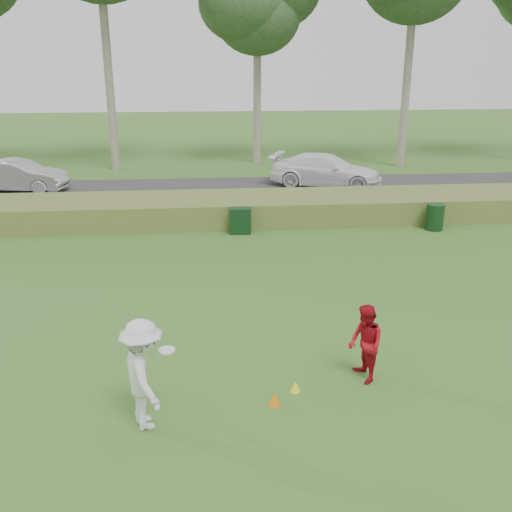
{
  "coord_description": "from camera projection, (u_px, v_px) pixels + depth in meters",
  "views": [
    {
      "loc": [
        -1.23,
        -9.01,
        5.83
      ],
      "look_at": [
        0.0,
        4.0,
        1.3
      ],
      "focal_mm": 40.0,
      "sensor_mm": 36.0,
      "label": 1
    }
  ],
  "objects": [
    {
      "name": "reed_strip",
      "position": [
        236.0,
        209.0,
        21.63
      ],
      "size": [
        80.0,
        3.0,
        0.9
      ],
      "primitive_type": "cube",
      "color": "#526628",
      "rests_on": "ground"
    },
    {
      "name": "trash_bin",
      "position": [
        435.0,
        217.0,
        20.41
      ],
      "size": [
        0.73,
        0.73,
        0.94
      ],
      "primitive_type": "cylinder",
      "rotation": [
        0.0,
        0.0,
        0.18
      ],
      "color": "black",
      "rests_on": "ground"
    },
    {
      "name": "player_white",
      "position": [
        143.0,
        375.0,
        9.29
      ],
      "size": [
        1.1,
        1.41,
        1.91
      ],
      "rotation": [
        0.0,
        0.0,
        1.93
      ],
      "color": "silver",
      "rests_on": "ground"
    },
    {
      "name": "cone_orange",
      "position": [
        275.0,
        399.0,
        10.1
      ],
      "size": [
        0.22,
        0.22,
        0.24
      ],
      "primitive_type": "cone",
      "color": "orange",
      "rests_on": "ground"
    },
    {
      "name": "tree_4",
      "position": [
        257.0,
        5.0,
        30.9
      ],
      "size": [
        6.24,
        6.24,
        11.5
      ],
      "color": "gray",
      "rests_on": "ground"
    },
    {
      "name": "player_red",
      "position": [
        365.0,
        344.0,
        10.7
      ],
      "size": [
        0.68,
        0.82,
        1.52
      ],
      "primitive_type": "imported",
      "rotation": [
        0.0,
        0.0,
        -1.42
      ],
      "color": "#A50E19",
      "rests_on": "ground"
    },
    {
      "name": "ground",
      "position": [
        276.0,
        393.0,
        10.49
      ],
      "size": [
        120.0,
        120.0,
        0.0
      ],
      "primitive_type": "plane",
      "color": "#305F1F",
      "rests_on": "ground"
    },
    {
      "name": "car_right",
      "position": [
        326.0,
        170.0,
        27.06
      ],
      "size": [
        5.66,
        3.98,
        1.52
      ],
      "primitive_type": "imported",
      "rotation": [
        0.0,
        0.0,
        1.18
      ],
      "color": "white",
      "rests_on": "park_road"
    },
    {
      "name": "cone_yellow",
      "position": [
        295.0,
        386.0,
        10.52
      ],
      "size": [
        0.19,
        0.19,
        0.21
      ],
      "primitive_type": "cone",
      "color": "yellow",
      "rests_on": "ground"
    },
    {
      "name": "park_road",
      "position": [
        230.0,
        191.0,
        26.47
      ],
      "size": [
        80.0,
        6.0,
        0.06
      ],
      "primitive_type": "cube",
      "color": "#2D2D2D",
      "rests_on": "ground"
    },
    {
      "name": "utility_cabinet",
      "position": [
        240.0,
        221.0,
        19.99
      ],
      "size": [
        0.75,
        0.49,
        0.91
      ],
      "primitive_type": "cube",
      "rotation": [
        0.0,
        0.0,
        -0.04
      ],
      "color": "black",
      "rests_on": "ground"
    },
    {
      "name": "car_mid",
      "position": [
        18.0,
        176.0,
        25.98
      ],
      "size": [
        4.57,
        2.23,
        1.44
      ],
      "primitive_type": "imported",
      "rotation": [
        0.0,
        0.0,
        1.41
      ],
      "color": "#B3B4B8",
      "rests_on": "park_road"
    }
  ]
}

